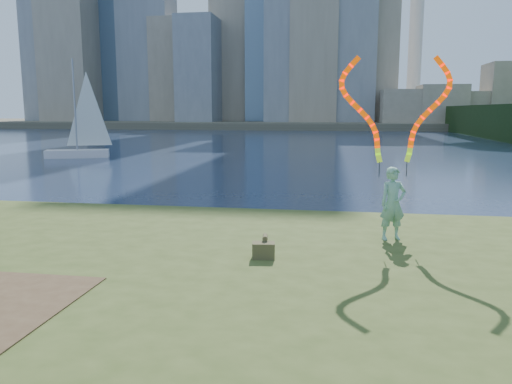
# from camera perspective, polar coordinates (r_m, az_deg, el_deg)

# --- Properties ---
(ground) EXTENTS (320.00, 320.00, 0.00)m
(ground) POSITION_cam_1_polar(r_m,az_deg,el_deg) (9.50, -8.60, -11.21)
(ground) COLOR #192640
(ground) RESTS_ON ground
(grassy_knoll) EXTENTS (20.00, 18.00, 0.80)m
(grassy_knoll) POSITION_cam_1_polar(r_m,az_deg,el_deg) (7.39, -14.31, -14.72)
(grassy_knoll) COLOR #39491A
(grassy_knoll) RESTS_ON ground
(far_shore) EXTENTS (320.00, 40.00, 1.20)m
(far_shore) POSITION_cam_1_polar(r_m,az_deg,el_deg) (103.53, 7.87, 7.71)
(far_shore) COLOR #504A3A
(far_shore) RESTS_ON ground
(woman_with_ribbons) EXTENTS (1.86, 0.70, 3.84)m
(woman_with_ribbons) POSITION_cam_1_polar(r_m,az_deg,el_deg) (10.02, 15.50, 2.92)
(woman_with_ribbons) COLOR #1B6E44
(woman_with_ribbons) RESTS_ON grassy_knoll
(canvas_bag) EXTENTS (0.42, 0.47, 0.37)m
(canvas_bag) POSITION_cam_1_polar(r_m,az_deg,el_deg) (8.64, 0.88, -6.57)
(canvas_bag) COLOR brown
(canvas_bag) RESTS_ON grassy_knoll
(sailboat) EXTENTS (4.48, 2.93, 6.90)m
(sailboat) POSITION_cam_1_polar(r_m,az_deg,el_deg) (37.62, -19.44, 5.53)
(sailboat) COLOR silver
(sailboat) RESTS_ON ground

